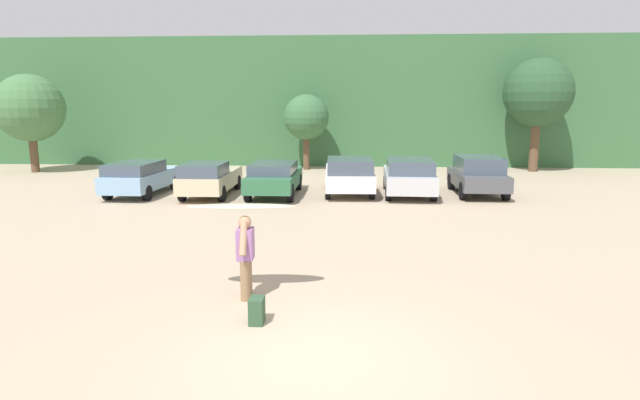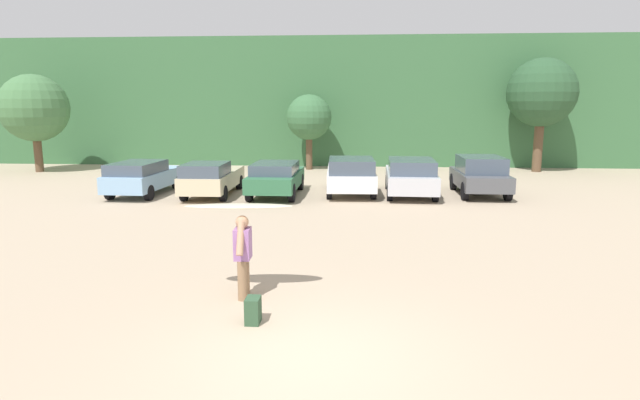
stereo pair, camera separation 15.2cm
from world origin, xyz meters
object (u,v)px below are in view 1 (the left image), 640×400
parked_car_white (349,174)px  backpack_dropped (257,311)px  parked_car_forest_green (274,177)px  surfboard_cream (241,206)px  parked_car_sky_blue (140,177)px  parked_car_champagne (210,178)px  parked_car_dark_gray (478,174)px  parked_car_silver (409,176)px  person_adult (246,252)px

parked_car_white → backpack_dropped: parked_car_white is taller
parked_car_forest_green → surfboard_cream: (1.05, -11.36, 1.01)m
parked_car_forest_green → parked_car_sky_blue: bearing=91.8°
parked_car_champagne → parked_car_dark_gray: 11.01m
parked_car_forest_green → parked_car_dark_gray: (8.34, 0.74, 0.09)m
parked_car_sky_blue → parked_car_silver: (11.03, 0.59, 0.05)m
parked_car_dark_gray → backpack_dropped: (-6.78, -13.41, -0.63)m
parked_car_sky_blue → backpack_dropped: parked_car_sky_blue is taller
parked_car_sky_blue → parked_car_dark_gray: 13.90m
parked_car_forest_green → surfboard_cream: bearing=-174.4°
parked_car_sky_blue → parked_car_dark_gray: size_ratio=1.10×
parked_car_white → parked_car_dark_gray: size_ratio=1.21×
parked_car_champagne → parked_car_white: (5.67, 0.85, 0.08)m
parked_car_dark_gray → parked_car_champagne: bearing=95.3°
parked_car_forest_green → parked_car_silver: size_ratio=0.98×
parked_car_sky_blue → parked_car_champagne: size_ratio=0.96×
backpack_dropped → parked_car_dark_gray: bearing=63.2°
parked_car_dark_gray → surfboard_cream: size_ratio=1.89×
parked_car_dark_gray → backpack_dropped: size_ratio=8.85×
person_adult → surfboard_cream: bearing=-58.8°
parked_car_dark_gray → surfboard_cream: bearing=149.4°
person_adult → backpack_dropped: person_adult is taller
parked_car_forest_green → parked_car_dark_gray: parked_car_dark_gray is taller
parked_car_champagne → backpack_dropped: (4.19, -12.50, -0.52)m
parked_car_silver → person_adult: bearing=161.9°
parked_car_sky_blue → parked_car_white: 8.62m
parked_car_silver → person_adult: 12.71m
surfboard_cream → backpack_dropped: surfboard_cream is taller
parked_car_champagne → parked_car_dark_gray: size_ratio=1.15×
surfboard_cream → parked_car_champagne: bearing=-75.8°
parked_car_sky_blue → parked_car_silver: size_ratio=0.96×
parked_car_silver → surfboard_cream: 12.65m
parked_car_forest_green → parked_car_dark_gray: 8.37m
parked_car_sky_blue → parked_car_forest_green: (5.54, 0.14, 0.01)m
parked_car_forest_green → person_adult: (1.14, -11.50, 0.15)m
parked_car_silver → surfboard_cream: (-4.44, -11.80, 0.96)m
parked_car_sky_blue → parked_car_champagne: parked_car_champagne is taller
person_adult → parked_car_silver: bearing=-112.3°
parked_car_white → parked_car_dark_gray: parked_car_dark_gray is taller
parked_car_champagne → parked_car_white: bearing=-82.5°
parked_car_sky_blue → parked_car_forest_green: size_ratio=0.98×
parked_car_white → backpack_dropped: 13.44m
parked_car_silver → backpack_dropped: parked_car_silver is taller
parked_car_sky_blue → person_adult: (6.68, -11.36, 0.15)m
parked_car_silver → person_adult: (-4.35, -11.95, 0.10)m
parked_car_sky_blue → parked_car_silver: parked_car_silver is taller
parked_car_dark_gray → person_adult: bearing=150.1°
parked_car_silver → parked_car_dark_gray: size_ratio=1.14×
surfboard_cream → backpack_dropped: bearing=106.9°
parked_car_white → surfboard_cream: (-1.99, -12.03, 0.95)m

